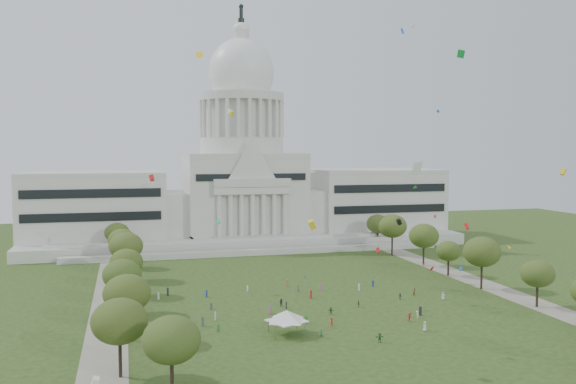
% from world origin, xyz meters
% --- Properties ---
extents(ground, '(400.00, 400.00, 0.00)m').
position_xyz_m(ground, '(0.00, 0.00, 0.00)').
color(ground, '#2D4118').
rests_on(ground, ground).
extents(capitol, '(160.00, 64.50, 91.30)m').
position_xyz_m(capitol, '(0.00, 113.59, 22.30)').
color(capitol, beige).
rests_on(capitol, ground).
extents(path_left, '(8.00, 160.00, 0.04)m').
position_xyz_m(path_left, '(-48.00, 30.00, 0.02)').
color(path_left, gray).
rests_on(path_left, ground).
extents(path_right, '(8.00, 160.00, 0.04)m').
position_xyz_m(path_right, '(48.00, 30.00, 0.02)').
color(path_right, gray).
rests_on(path_right, ground).
extents(row_tree_l_0, '(8.85, 8.85, 12.59)m').
position_xyz_m(row_tree_l_0, '(-45.26, -21.68, 8.95)').
color(row_tree_l_0, black).
rests_on(row_tree_l_0, ground).
extents(row_tree_l_1, '(8.86, 8.86, 12.59)m').
position_xyz_m(row_tree_l_1, '(-44.07, -2.96, 8.95)').
color(row_tree_l_1, black).
rests_on(row_tree_l_1, ground).
extents(row_tree_r_1, '(7.58, 7.58, 10.78)m').
position_xyz_m(row_tree_r_1, '(46.22, -1.75, 7.66)').
color(row_tree_r_1, black).
rests_on(row_tree_r_1, ground).
extents(row_tree_l_2, '(8.42, 8.42, 11.97)m').
position_xyz_m(row_tree_l_2, '(-45.04, 17.30, 8.51)').
color(row_tree_l_2, black).
rests_on(row_tree_l_2, ground).
extents(row_tree_r_2, '(9.55, 9.55, 13.58)m').
position_xyz_m(row_tree_r_2, '(44.17, 17.44, 9.66)').
color(row_tree_r_2, black).
rests_on(row_tree_r_2, ground).
extents(row_tree_l_3, '(8.12, 8.12, 11.55)m').
position_xyz_m(row_tree_l_3, '(-44.09, 33.92, 8.21)').
color(row_tree_l_3, black).
rests_on(row_tree_l_3, ground).
extents(row_tree_r_3, '(7.01, 7.01, 9.98)m').
position_xyz_m(row_tree_r_3, '(44.40, 34.48, 7.08)').
color(row_tree_r_3, black).
rests_on(row_tree_r_3, ground).
extents(row_tree_l_4, '(9.29, 9.29, 13.21)m').
position_xyz_m(row_tree_l_4, '(-44.08, 52.42, 9.39)').
color(row_tree_l_4, black).
rests_on(row_tree_l_4, ground).
extents(row_tree_r_4, '(9.19, 9.19, 13.06)m').
position_xyz_m(row_tree_r_4, '(44.76, 50.04, 9.29)').
color(row_tree_r_4, black).
rests_on(row_tree_r_4, ground).
extents(row_tree_l_5, '(8.33, 8.33, 11.85)m').
position_xyz_m(row_tree_l_5, '(-45.22, 71.01, 8.42)').
color(row_tree_l_5, black).
rests_on(row_tree_l_5, ground).
extents(row_tree_r_5, '(9.82, 9.82, 13.96)m').
position_xyz_m(row_tree_r_5, '(43.49, 70.19, 9.93)').
color(row_tree_r_5, black).
rests_on(row_tree_r_5, ground).
extents(row_tree_l_6, '(8.19, 8.19, 11.64)m').
position_xyz_m(row_tree_l_6, '(-46.87, 89.14, 8.27)').
color(row_tree_l_6, black).
rests_on(row_tree_l_6, ground).
extents(row_tree_r_6, '(8.42, 8.42, 11.97)m').
position_xyz_m(row_tree_r_6, '(45.96, 88.13, 8.51)').
color(row_tree_r_6, black).
rests_on(row_tree_r_6, ground).
extents(near_tree_0, '(8.47, 8.47, 12.04)m').
position_xyz_m(near_tree_0, '(-38.00, -32.00, 8.56)').
color(near_tree_0, black).
rests_on(near_tree_0, ground).
extents(event_tent, '(11.43, 11.43, 4.86)m').
position_xyz_m(event_tent, '(-14.26, -6.96, 3.77)').
color(event_tent, '#4C4C4C').
rests_on(event_tent, ground).
extents(person_0, '(1.08, 0.99, 1.85)m').
position_xyz_m(person_0, '(29.05, 9.96, 0.93)').
color(person_0, silver).
rests_on(person_0, ground).
extents(person_2, '(0.98, 0.71, 1.82)m').
position_xyz_m(person_2, '(24.41, 15.59, 0.91)').
color(person_2, olive).
rests_on(person_2, ground).
extents(person_3, '(0.53, 0.98, 1.50)m').
position_xyz_m(person_3, '(15.68, -2.91, 0.75)').
color(person_3, silver).
rests_on(person_3, ground).
extents(person_4, '(0.58, 0.99, 1.63)m').
position_xyz_m(person_4, '(6.89, 8.69, 0.81)').
color(person_4, olive).
rests_on(person_4, ground).
extents(person_5, '(1.63, 1.24, 1.65)m').
position_xyz_m(person_5, '(-1.26, 4.41, 0.82)').
color(person_5, '#33723F').
rests_on(person_5, ground).
extents(person_6, '(0.65, 0.97, 1.94)m').
position_xyz_m(person_6, '(12.67, -11.99, 0.97)').
color(person_6, silver).
rests_on(person_6, ground).
extents(person_7, '(0.74, 0.62, 1.77)m').
position_xyz_m(person_7, '(-8.39, -10.71, 0.89)').
color(person_7, '#33723F').
rests_on(person_7, ground).
extents(person_8, '(1.02, 0.87, 1.79)m').
position_xyz_m(person_8, '(-9.99, 13.97, 0.89)').
color(person_8, '#26262B').
rests_on(person_8, ground).
extents(person_9, '(1.35, 1.17, 1.87)m').
position_xyz_m(person_9, '(12.96, -4.88, 0.93)').
color(person_9, '#B21E1E').
rests_on(person_9, ground).
extents(person_10, '(0.64, 0.98, 1.56)m').
position_xyz_m(person_10, '(19.15, 12.74, 0.78)').
color(person_10, '#4C4C51').
rests_on(person_10, ground).
extents(person_11, '(1.72, 0.83, 1.79)m').
position_xyz_m(person_11, '(1.25, -16.14, 0.89)').
color(person_11, '#33723F').
rests_on(person_11, ground).
extents(distant_crowd, '(55.55, 38.72, 1.95)m').
position_xyz_m(distant_crowd, '(-12.16, 14.86, 0.87)').
color(distant_crowd, navy).
rests_on(distant_crowd, ground).
extents(kite_swarm, '(98.10, 97.60, 60.74)m').
position_xyz_m(kite_swarm, '(2.00, 8.80, 23.84)').
color(kite_swarm, blue).
rests_on(kite_swarm, ground).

